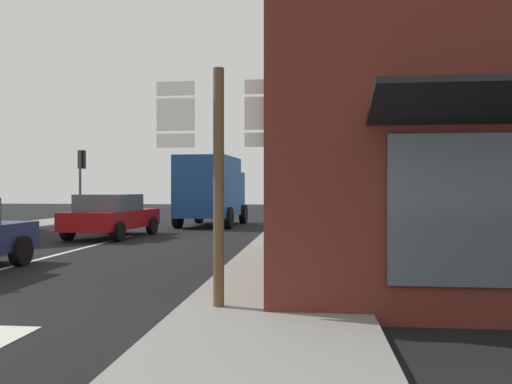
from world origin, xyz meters
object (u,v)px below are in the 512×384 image
at_px(sedan_far, 112,215).
at_px(route_sign_post, 219,169).
at_px(traffic_light_near_right, 270,165).
at_px(traffic_light_far_left, 81,169).
at_px(delivery_truck, 211,189).

xyz_separation_m(sedan_far, route_sign_post, (5.60, -10.52, 1.15)).
height_order(traffic_light_near_right, traffic_light_far_left, traffic_light_far_left).
bearing_deg(traffic_light_near_right, traffic_light_far_left, 144.46).
bearing_deg(traffic_light_near_right, delivery_truck, 119.08).
height_order(delivery_truck, traffic_light_near_right, traffic_light_near_right).
bearing_deg(delivery_truck, sedan_far, -111.52).
bearing_deg(traffic_light_far_left, sedan_far, -58.83).
bearing_deg(sedan_far, delivery_truck, 68.48).
relative_size(delivery_truck, traffic_light_far_left, 1.44).
bearing_deg(traffic_light_far_left, delivery_truck, -12.59).
distance_m(sedan_far, traffic_light_far_left, 8.82).
bearing_deg(traffic_light_near_right, route_sign_post, -88.83).
xyz_separation_m(traffic_light_near_right, traffic_light_far_left, (-9.84, 7.03, 0.16)).
height_order(delivery_truck, route_sign_post, route_sign_post).
relative_size(delivery_truck, traffic_light_near_right, 1.53).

